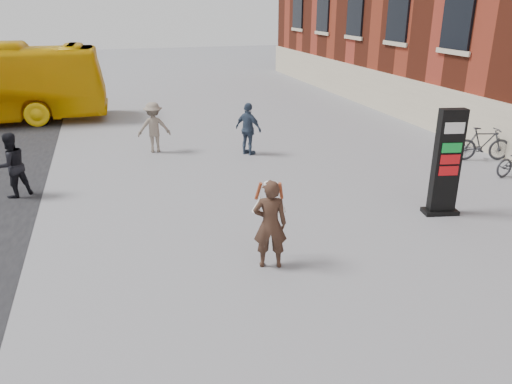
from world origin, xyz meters
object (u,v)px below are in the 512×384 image
object	(u,v)px
pedestrian_c	(248,129)
bike_7	(483,144)
pedestrian_a	(11,165)
woman	(270,223)
info_pylon	(447,163)
pedestrian_b	(154,127)

from	to	relation	value
pedestrian_c	bike_7	size ratio (longest dim) A/B	0.96
pedestrian_a	bike_7	bearing A→B (deg)	143.52
woman	pedestrian_c	world-z (taller)	woman
info_pylon	pedestrian_c	distance (m)	7.02
pedestrian_a	pedestrian_c	size ratio (longest dim) A/B	0.99
info_pylon	pedestrian_a	distance (m)	11.09
woman	pedestrian_b	xyz separation A→B (m)	(-1.32, 8.76, -0.06)
woman	bike_7	size ratio (longest dim) A/B	0.98
info_pylon	pedestrian_c	world-z (taller)	info_pylon
pedestrian_b	info_pylon	bearing A→B (deg)	132.86
info_pylon	pedestrian_b	xyz separation A→B (m)	(-6.17, 7.50, -0.44)
pedestrian_a	woman	bearing A→B (deg)	101.08
pedestrian_a	pedestrian_c	xyz separation A→B (m)	(7.07, 1.97, 0.01)
pedestrian_b	bike_7	size ratio (longest dim) A/B	0.94
pedestrian_a	pedestrian_b	size ratio (longest dim) A/B	1.01
pedestrian_a	bike_7	world-z (taller)	pedestrian_a
pedestrian_c	bike_7	world-z (taller)	pedestrian_c
pedestrian_b	pedestrian_c	distance (m)	3.27
info_pylon	bike_7	size ratio (longest dim) A/B	1.42
info_pylon	pedestrian_a	xyz separation A→B (m)	(-10.22, 4.29, -0.43)
pedestrian_c	bike_7	bearing A→B (deg)	-148.19
info_pylon	pedestrian_c	xyz separation A→B (m)	(-3.15, 6.26, -0.42)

